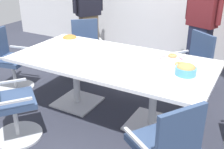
{
  "coord_description": "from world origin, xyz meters",
  "views": [
    {
      "loc": [
        1.5,
        -2.68,
        1.93
      ],
      "look_at": [
        0.0,
        0.0,
        0.55
      ],
      "focal_mm": 44.06,
      "sensor_mm": 36.0,
      "label": 1
    }
  ],
  "objects_px": {
    "napkin_pile": "(78,61)",
    "office_chair_5": "(191,69)",
    "snack_bowl_pretzels": "(70,39)",
    "conference_table": "(112,69)",
    "office_chair_1": "(9,63)",
    "person_standing_1": "(202,21)",
    "office_chair_2": "(8,106)",
    "person_standing_0": "(88,11)",
    "plate_stack": "(133,55)",
    "donut_platter": "(175,60)",
    "snack_bowl_cookies": "(186,69)",
    "office_chair_0": "(87,51)"
  },
  "relations": [
    {
      "from": "person_standing_0",
      "to": "snack_bowl_pretzels",
      "type": "relative_size",
      "value": 7.8
    },
    {
      "from": "office_chair_1",
      "to": "snack_bowl_pretzels",
      "type": "relative_size",
      "value": 4.12
    },
    {
      "from": "conference_table",
      "to": "office_chair_0",
      "type": "xyz_separation_m",
      "value": [
        -0.99,
        0.9,
        -0.22
      ]
    },
    {
      "from": "office_chair_1",
      "to": "snack_bowl_cookies",
      "type": "relative_size",
      "value": 4.15
    },
    {
      "from": "donut_platter",
      "to": "plate_stack",
      "type": "bearing_deg",
      "value": -172.31
    },
    {
      "from": "snack_bowl_pretzels",
      "to": "napkin_pile",
      "type": "height_order",
      "value": "snack_bowl_pretzels"
    },
    {
      "from": "office_chair_1",
      "to": "napkin_pile",
      "type": "bearing_deg",
      "value": 69.75
    },
    {
      "from": "snack_bowl_pretzels",
      "to": "napkin_pile",
      "type": "relative_size",
      "value": 1.36
    },
    {
      "from": "snack_bowl_pretzels",
      "to": "plate_stack",
      "type": "bearing_deg",
      "value": -1.72
    },
    {
      "from": "conference_table",
      "to": "napkin_pile",
      "type": "xyz_separation_m",
      "value": [
        -0.28,
        -0.3,
        0.15
      ]
    },
    {
      "from": "conference_table",
      "to": "office_chair_5",
      "type": "bearing_deg",
      "value": 53.99
    },
    {
      "from": "person_standing_1",
      "to": "office_chair_5",
      "type": "bearing_deg",
      "value": 115.76
    },
    {
      "from": "office_chair_2",
      "to": "person_standing_1",
      "type": "xyz_separation_m",
      "value": [
        1.39,
        2.66,
        0.55
      ]
    },
    {
      "from": "office_chair_0",
      "to": "snack_bowl_cookies",
      "type": "bearing_deg",
      "value": 112.51
    },
    {
      "from": "office_chair_2",
      "to": "snack_bowl_cookies",
      "type": "bearing_deg",
      "value": 69.09
    },
    {
      "from": "conference_table",
      "to": "person_standing_1",
      "type": "xyz_separation_m",
      "value": [
        0.66,
        1.66,
        0.33
      ]
    },
    {
      "from": "napkin_pile",
      "to": "office_chair_5",
      "type": "bearing_deg",
      "value": 52.16
    },
    {
      "from": "office_chair_1",
      "to": "snack_bowl_cookies",
      "type": "height_order",
      "value": "office_chair_1"
    },
    {
      "from": "snack_bowl_cookies",
      "to": "plate_stack",
      "type": "bearing_deg",
      "value": 161.51
    },
    {
      "from": "conference_table",
      "to": "office_chair_1",
      "type": "distance_m",
      "value": 1.71
    },
    {
      "from": "person_standing_0",
      "to": "plate_stack",
      "type": "bearing_deg",
      "value": 80.55
    },
    {
      "from": "conference_table",
      "to": "person_standing_0",
      "type": "bearing_deg",
      "value": 130.91
    },
    {
      "from": "office_chair_2",
      "to": "napkin_pile",
      "type": "height_order",
      "value": "office_chair_2"
    },
    {
      "from": "office_chair_1",
      "to": "donut_platter",
      "type": "bearing_deg",
      "value": 86.95
    },
    {
      "from": "donut_platter",
      "to": "office_chair_1",
      "type": "bearing_deg",
      "value": -170.52
    },
    {
      "from": "conference_table",
      "to": "napkin_pile",
      "type": "distance_m",
      "value": 0.44
    },
    {
      "from": "office_chair_1",
      "to": "snack_bowl_pretzels",
      "type": "height_order",
      "value": "office_chair_1"
    },
    {
      "from": "office_chair_2",
      "to": "donut_platter",
      "type": "bearing_deg",
      "value": 80.29
    },
    {
      "from": "office_chair_2",
      "to": "plate_stack",
      "type": "bearing_deg",
      "value": 91.31
    },
    {
      "from": "office_chair_1",
      "to": "snack_bowl_cookies",
      "type": "bearing_deg",
      "value": 79.48
    },
    {
      "from": "office_chair_5",
      "to": "snack_bowl_pretzels",
      "type": "bearing_deg",
      "value": 61.83
    },
    {
      "from": "snack_bowl_pretzels",
      "to": "donut_platter",
      "type": "bearing_deg",
      "value": 1.46
    },
    {
      "from": "office_chair_5",
      "to": "snack_bowl_pretzels",
      "type": "xyz_separation_m",
      "value": [
        -1.54,
        -0.74,
        0.4
      ]
    },
    {
      "from": "person_standing_1",
      "to": "napkin_pile",
      "type": "bearing_deg",
      "value": 84.83
    },
    {
      "from": "napkin_pile",
      "to": "office_chair_0",
      "type": "bearing_deg",
      "value": 120.49
    },
    {
      "from": "office_chair_1",
      "to": "office_chair_5",
      "type": "height_order",
      "value": "same"
    },
    {
      "from": "conference_table",
      "to": "person_standing_1",
      "type": "relative_size",
      "value": 1.32
    },
    {
      "from": "office_chair_0",
      "to": "office_chair_5",
      "type": "distance_m",
      "value": 1.71
    },
    {
      "from": "office_chair_2",
      "to": "office_chair_5",
      "type": "bearing_deg",
      "value": 91.8
    },
    {
      "from": "plate_stack",
      "to": "donut_platter",
      "type": "bearing_deg",
      "value": 7.69
    },
    {
      "from": "conference_table",
      "to": "office_chair_1",
      "type": "bearing_deg",
      "value": -176.41
    },
    {
      "from": "conference_table",
      "to": "office_chair_1",
      "type": "xyz_separation_m",
      "value": [
        -1.7,
        -0.11,
        -0.22
      ]
    },
    {
      "from": "office_chair_1",
      "to": "person_standing_1",
      "type": "xyz_separation_m",
      "value": [
        2.36,
        1.77,
        0.55
      ]
    },
    {
      "from": "person_standing_0",
      "to": "plate_stack",
      "type": "height_order",
      "value": "person_standing_0"
    },
    {
      "from": "office_chair_2",
      "to": "office_chair_0",
      "type": "bearing_deg",
      "value": 135.68
    },
    {
      "from": "person_standing_1",
      "to": "office_chair_2",
      "type": "bearing_deg",
      "value": 82.98
    },
    {
      "from": "plate_stack",
      "to": "person_standing_1",
      "type": "bearing_deg",
      "value": 71.25
    },
    {
      "from": "office_chair_5",
      "to": "snack_bowl_pretzels",
      "type": "height_order",
      "value": "office_chair_5"
    },
    {
      "from": "office_chair_1",
      "to": "plate_stack",
      "type": "relative_size",
      "value": 4.78
    },
    {
      "from": "person_standing_0",
      "to": "snack_bowl_cookies",
      "type": "height_order",
      "value": "person_standing_0"
    }
  ]
}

